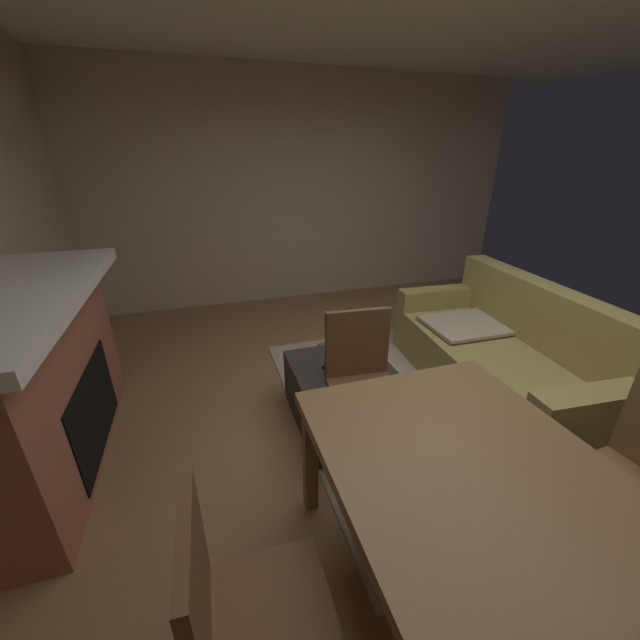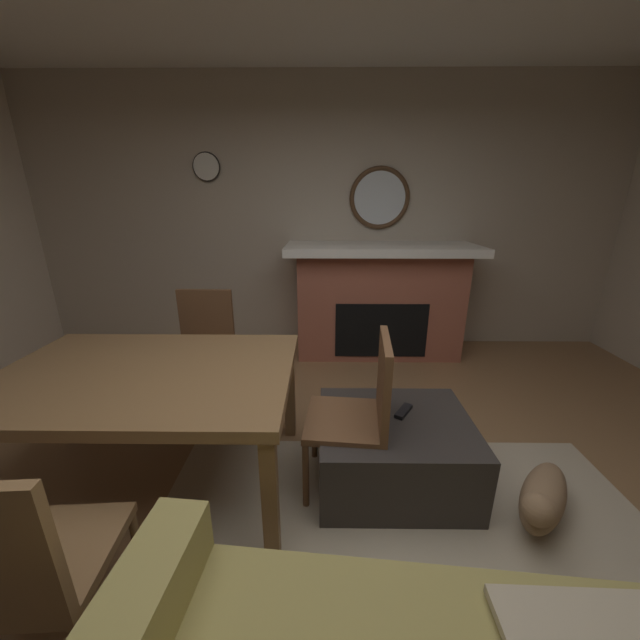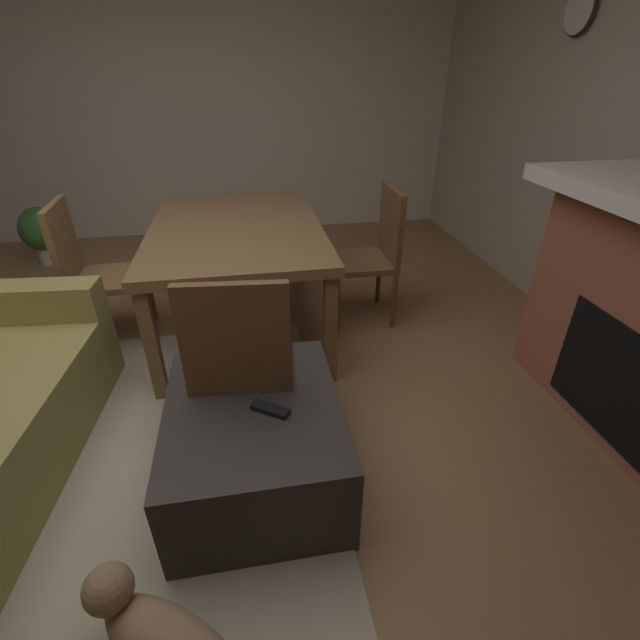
{
  "view_description": "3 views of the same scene",
  "coord_description": "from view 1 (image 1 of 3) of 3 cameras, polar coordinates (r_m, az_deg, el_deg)",
  "views": [
    {
      "loc": [
        1.74,
        -1.32,
        1.85
      ],
      "look_at": [
        -0.22,
        -0.7,
        0.93
      ],
      "focal_mm": 21.02,
      "sensor_mm": 36.0,
      "label": 1
    },
    {
      "loc": [
        0.02,
        1.33,
        1.62
      ],
      "look_at": [
        0.04,
        -1.01,
        0.83
      ],
      "focal_mm": 20.35,
      "sensor_mm": 36.0,
      "label": 2
    },
    {
      "loc": [
        -1.82,
        -0.48,
        1.63
      ],
      "look_at": [
        -0.3,
        -0.75,
        0.73
      ],
      "focal_mm": 24.82,
      "sensor_mm": 36.0,
      "label": 3
    }
  ],
  "objects": [
    {
      "name": "wall_left",
      "position": [
        5.15,
        -2.85,
        18.89
      ],
      "size": [
        0.12,
        5.94,
        2.8
      ],
      "primitive_type": "cube",
      "color": "#B7A893",
      "rests_on": "ground"
    },
    {
      "name": "couch",
      "position": [
        3.45,
        26.11,
        -5.1
      ],
      "size": [
        2.08,
        1.09,
        0.91
      ],
      "color": "#9E8E4C",
      "rests_on": "ground"
    },
    {
      "name": "dining_chair_west",
      "position": [
        2.52,
        6.3,
        -7.95
      ],
      "size": [
        0.48,
        0.48,
        0.93
      ],
      "color": "brown",
      "rests_on": "ground"
    },
    {
      "name": "area_rug",
      "position": [
        3.21,
        14.92,
        -12.01
      ],
      "size": [
        2.6,
        2.0,
        0.01
      ],
      "primitive_type": "cube",
      "color": "tan",
      "rests_on": "ground"
    },
    {
      "name": "dining_chair_south",
      "position": [
        1.53,
        -12.46,
        -36.9
      ],
      "size": [
        0.45,
        0.45,
        0.93
      ],
      "color": "brown",
      "rests_on": "ground"
    },
    {
      "name": "fireplace",
      "position": [
        2.84,
        -37.74,
        -7.83
      ],
      "size": [
        1.92,
        0.76,
        1.18
      ],
      "color": "#9E5642",
      "rests_on": "ground"
    },
    {
      "name": "floor",
      "position": [
        2.87,
        15.52,
        -17.32
      ],
      "size": [
        7.7,
        7.7,
        0.0
      ],
      "primitive_type": "plane",
      "color": "olive"
    },
    {
      "name": "small_dog",
      "position": [
        3.51,
        4.11,
        -4.79
      ],
      "size": [
        0.5,
        0.56,
        0.29
      ],
      "color": "#8C6B4C",
      "rests_on": "ground"
    },
    {
      "name": "dining_table",
      "position": [
        1.67,
        24.12,
        -23.82
      ],
      "size": [
        1.58,
        1.08,
        0.74
      ],
      "color": "brown",
      "rests_on": "ground"
    },
    {
      "name": "ottoman_coffee_table",
      "position": [
        2.83,
        3.75,
        -11.45
      ],
      "size": [
        0.86,
        0.72,
        0.42
      ],
      "primitive_type": "cube",
      "color": "#2D2826",
      "rests_on": "ground"
    },
    {
      "name": "tv_remote",
      "position": [
        2.74,
        2.09,
        -7.25
      ],
      "size": [
        0.13,
        0.16,
        0.02
      ],
      "primitive_type": "cube",
      "rotation": [
        0.0,
        0.0,
        -0.59
      ],
      "color": "black",
      "rests_on": "ottoman_coffee_table"
    }
  ]
}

